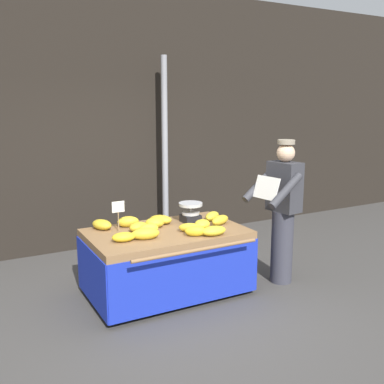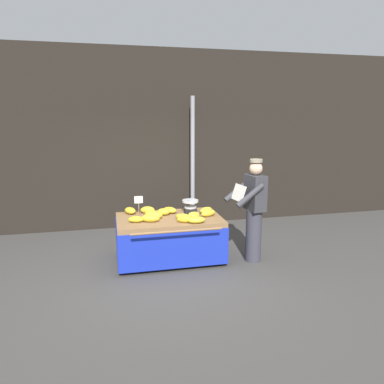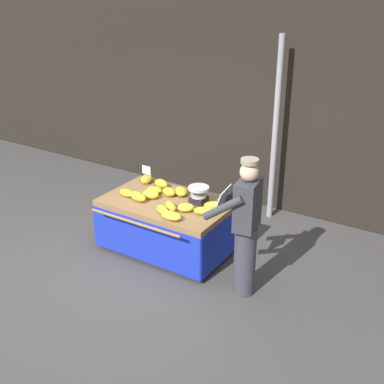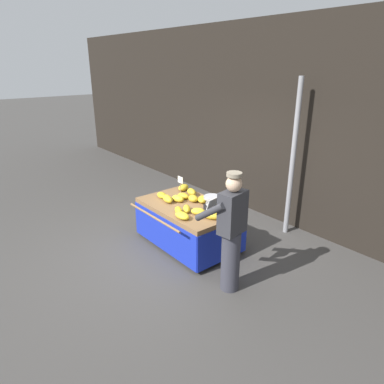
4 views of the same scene
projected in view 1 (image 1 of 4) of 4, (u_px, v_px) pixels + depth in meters
ground_plane at (182, 310)px, 4.65m from camera, size 60.00×60.00×0.00m
back_wall at (100, 119)px, 6.52m from camera, size 16.00×0.24×3.78m
street_pole at (165, 152)px, 6.65m from camera, size 0.09×0.09×2.80m
banana_cart at (167, 248)px, 4.97m from camera, size 1.74×1.26×0.74m
weighing_scale at (191, 212)px, 5.24m from camera, size 0.28×0.28×0.23m
price_sign at (118, 210)px, 4.83m from camera, size 0.14×0.01×0.34m
banana_bunch_0 at (128, 222)px, 5.05m from camera, size 0.27×0.20×0.12m
banana_bunch_1 at (139, 227)px, 4.88m from camera, size 0.25×0.19×0.10m
banana_bunch_2 at (145, 234)px, 4.59m from camera, size 0.32×0.20×0.12m
banana_bunch_3 at (220, 220)px, 5.15m from camera, size 0.32×0.24×0.11m
banana_bunch_4 at (190, 228)px, 4.85m from camera, size 0.28×0.24×0.10m
banana_bunch_5 at (124, 237)px, 4.52m from camera, size 0.26×0.18×0.10m
banana_bunch_6 at (212, 216)px, 5.34m from camera, size 0.29×0.25×0.10m
banana_bunch_7 at (149, 229)px, 4.77m from camera, size 0.26×0.19×0.12m
banana_bunch_8 at (155, 223)px, 5.03m from camera, size 0.26×0.23×0.11m
banana_bunch_9 at (202, 224)px, 5.00m from camera, size 0.27×0.27×0.10m
banana_bunch_10 at (214, 231)px, 4.73m from camera, size 0.28×0.17×0.10m
banana_bunch_11 at (102, 225)px, 4.95m from camera, size 0.25×0.30×0.11m
banana_bunch_12 at (196, 231)px, 4.71m from camera, size 0.26×0.20×0.11m
banana_bunch_13 at (161, 220)px, 5.18m from camera, size 0.31×0.31×0.10m
vendor_person at (282, 211)px, 5.23m from camera, size 0.62×0.57×1.71m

